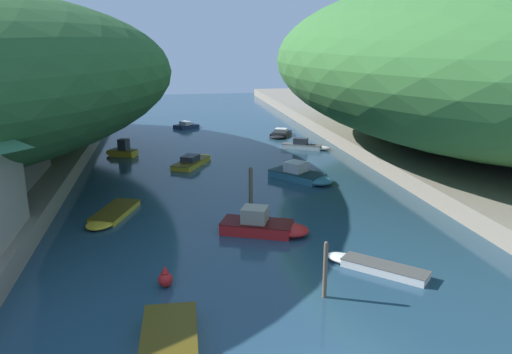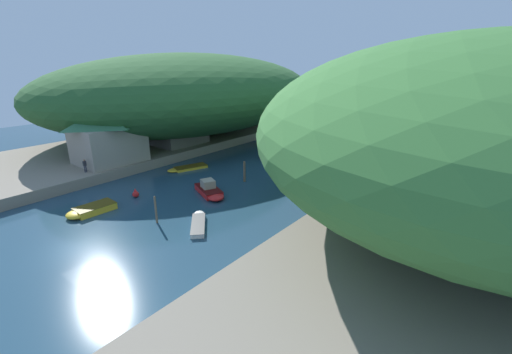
# 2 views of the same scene
# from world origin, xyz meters

# --- Properties ---
(water_surface) EXTENTS (130.00, 130.00, 0.00)m
(water_surface) POSITION_xyz_m (0.00, 30.00, 0.00)
(water_surface) COLOR #234256
(water_surface) RESTS_ON ground
(left_bank) EXTENTS (22.00, 120.00, 1.33)m
(left_bank) POSITION_xyz_m (-23.97, 30.00, 0.66)
(left_bank) COLOR gray
(left_bank) RESTS_ON ground
(right_bank) EXTENTS (22.00, 120.00, 1.33)m
(right_bank) POSITION_xyz_m (23.97, 30.00, 0.66)
(right_bank) COLOR gray
(right_bank) RESTS_ON ground
(hillside_left) EXTENTS (40.85, 57.18, 14.52)m
(hillside_left) POSITION_xyz_m (-25.07, 34.17, 8.59)
(hillside_left) COLOR #285628
(hillside_left) RESTS_ON left_bank
(hillside_right) EXTENTS (39.83, 55.76, 16.03)m
(hillside_right) POSITION_xyz_m (25.07, 29.77, 9.34)
(hillside_right) COLOR #387033
(hillside_right) RESTS_ON right_bank
(waterfront_building) EXTENTS (7.29, 8.73, 7.47)m
(waterfront_building) POSITION_xyz_m (-16.91, 12.71, 5.19)
(waterfront_building) COLOR gray
(waterfront_building) RESTS_ON left_bank
(boathouse_shed) EXTENTS (6.37, 8.78, 5.21)m
(boathouse_shed) POSITION_xyz_m (-17.86, 25.50, 4.01)
(boathouse_shed) COLOR slate
(boathouse_shed) RESTS_ON left_bank
(boat_red_skiff) EXTENTS (5.25, 5.81, 1.49)m
(boat_red_skiff) POSITION_xyz_m (5.62, 25.89, 0.46)
(boat_red_skiff) COLOR teal
(boat_red_skiff) RESTS_ON water_surface
(boat_white_cruiser) EXTENTS (3.95, 3.61, 0.91)m
(boat_white_cruiser) POSITION_xyz_m (-2.53, 53.22, 0.29)
(boat_white_cruiser) COLOR navy
(boat_white_cruiser) RESTS_ON water_surface
(boat_yellow_tender) EXTENTS (3.69, 4.89, 0.86)m
(boat_yellow_tender) POSITION_xyz_m (8.19, 45.25, 0.27)
(boat_yellow_tender) COLOR black
(boat_yellow_tender) RESTS_ON water_surface
(boat_open_rowboat) EXTENTS (3.52, 5.93, 0.39)m
(boat_open_rowboat) POSITION_xyz_m (-9.26, 19.46, 0.19)
(boat_open_rowboat) COLOR gold
(boat_open_rowboat) RESTS_ON water_surface
(boat_small_dinghy) EXTENTS (5.18, 3.66, 1.14)m
(boat_small_dinghy) POSITION_xyz_m (9.33, 37.76, 0.35)
(boat_small_dinghy) COLOR white
(boat_small_dinghy) RESTS_ON water_surface
(boat_far_upstream) EXTENTS (3.46, 2.61, 1.74)m
(boat_far_upstream) POSITION_xyz_m (-10.00, 37.93, 0.52)
(boat_far_upstream) COLOR gold
(boat_far_upstream) RESTS_ON water_surface
(boat_cabin_cruiser) EXTENTS (4.72, 4.64, 0.43)m
(boat_cabin_cruiser) POSITION_xyz_m (4.71, 9.15, 0.21)
(boat_cabin_cruiser) COLOR silver
(boat_cabin_cruiser) RESTS_ON water_surface
(boat_far_right_bank) EXTENTS (2.28, 4.79, 0.70)m
(boat_far_right_bank) POSITION_xyz_m (-5.66, 3.85, 0.34)
(boat_far_right_bank) COLOR gold
(boat_far_right_bank) RESTS_ON water_surface
(boat_mid_channel) EXTENTS (5.68, 3.87, 1.61)m
(boat_mid_channel) POSITION_xyz_m (0.26, 14.99, 0.49)
(boat_mid_channel) COLOR red
(boat_mid_channel) RESTS_ON water_surface
(boat_moored_right) EXTENTS (4.45, 6.19, 1.00)m
(boat_moored_right) POSITION_xyz_m (-2.97, 33.18, 0.32)
(boat_moored_right) COLOR gold
(boat_moored_right) RESTS_ON water_surface
(mooring_post_nearest) EXTENTS (0.20, 0.20, 2.76)m
(mooring_post_nearest) POSITION_xyz_m (1.41, 6.87, 1.38)
(mooring_post_nearest) COLOR brown
(mooring_post_nearest) RESTS_ON water_surface
(mooring_post_fourth) EXTENTS (0.29, 0.29, 2.71)m
(mooring_post_fourth) POSITION_xyz_m (0.38, 20.87, 1.36)
(mooring_post_fourth) COLOR brown
(mooring_post_fourth) RESTS_ON water_surface
(channel_buoy_near) EXTENTS (0.72, 0.72, 1.08)m
(channel_buoy_near) POSITION_xyz_m (-5.76, 9.20, 0.42)
(channel_buoy_near) COLOR red
(channel_buoy_near) RESTS_ON water_surface
(person_on_quay) EXTENTS (0.22, 0.38, 1.69)m
(person_on_quay) POSITION_xyz_m (-14.88, 8.18, 2.30)
(person_on_quay) COLOR #282D3D
(person_on_quay) RESTS_ON left_bank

